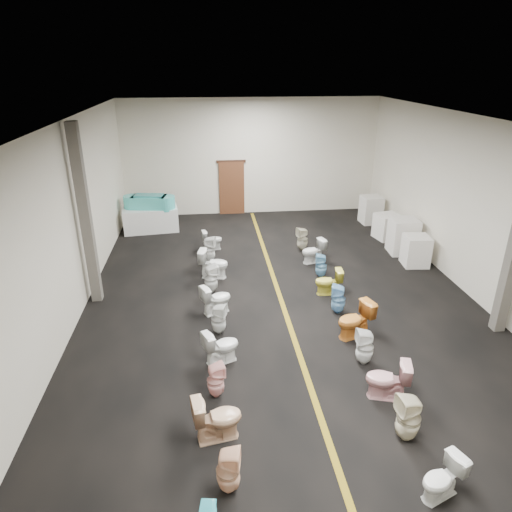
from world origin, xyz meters
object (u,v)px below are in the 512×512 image
Objects in this scene: display_table at (151,219)px; toilet_right_5 at (355,320)px; toilet_left_5 at (219,319)px; toilet_right_4 at (365,347)px; appliance_crate_a at (416,251)px; toilet_left_6 at (216,299)px; appliance_crate_c at (387,226)px; toilet_right_1 at (442,479)px; toilet_left_1 at (228,471)px; toilet_left_10 at (212,240)px; toilet_right_6 at (338,299)px; toilet_right_3 at (387,380)px; appliance_crate_d at (371,210)px; toilet_right_9 at (313,251)px; toilet_right_2 at (408,418)px; toilet_left_2 at (217,418)px; toilet_right_7 at (329,282)px; bathtub at (149,202)px; toilet_left_8 at (214,264)px; toilet_left_4 at (221,346)px; toilet_right_10 at (302,239)px; toilet_left_9 at (209,250)px; toilet_left_3 at (216,380)px; toilet_left_7 at (211,279)px; toilet_right_8 at (321,266)px.

toilet_right_5 is (5.23, -7.67, -0.01)m from display_table.
toilet_left_5 is 0.93× the size of toilet_right_4.
toilet_left_6 is (-6.09, -2.22, -0.08)m from appliance_crate_a.
appliance_crate_c reaches higher than toilet_right_1.
toilet_left_1 is 1.14× the size of toilet_left_10.
toilet_right_6 reaches higher than toilet_right_1.
display_table reaches higher than toilet_right_3.
appliance_crate_d reaches higher than toilet_right_1.
toilet_right_1 is at bearing -104.73° from appliance_crate_d.
toilet_right_2 is at bearing -16.23° from toilet_right_9.
toilet_left_2 reaches higher than toilet_right_7.
toilet_right_7 is (5.17, -5.60, -0.71)m from bathtub.
toilet_left_2 is at bearing -168.56° from toilet_left_8.
toilet_right_10 is (2.88, 5.78, 0.01)m from toilet_left_4.
display_table is at bearing 45.66° from toilet_left_9.
toilet_left_3 is 0.92× the size of toilet_left_6.
bathtub reaches higher than toilet_left_8.
toilet_left_7 is (0.00, 4.19, 0.04)m from toilet_left_3.
toilet_right_10 is (-0.08, 7.20, -0.01)m from toilet_right_3.
toilet_left_3 is (2.08, -9.32, -0.08)m from display_table.
toilet_right_5 reaches higher than toilet_left_9.
toilet_left_3 reaches higher than toilet_right_1.
toilet_left_2 is 1.17× the size of toilet_left_3.
toilet_right_7 is (5.17, -5.60, -0.07)m from display_table.
toilet_right_8 is 2.05m from toilet_right_10.
toilet_right_10 is (3.05, 0.61, -0.02)m from toilet_left_9.
toilet_right_4 is (-3.15, -8.61, -0.13)m from appliance_crate_d.
toilet_right_10 is (2.90, 4.68, 0.03)m from toilet_left_5.
toilet_left_1 is 3.42m from toilet_right_3.
toilet_left_2 is 2.07m from toilet_left_4.
toilet_right_4 is (-3.15, -4.62, -0.07)m from appliance_crate_a.
toilet_left_8 reaches higher than toilet_left_1.
toilet_left_8 is at bearing 9.99° from toilet_left_1.
toilet_right_4 is 2.05m from toilet_right_6.
toilet_left_5 is at bearing -58.10° from toilet_right_7.
appliance_crate_d is at bearing 113.40° from toilet_right_10.
toilet_right_7 is at bearing -119.18° from appliance_crate_d.
toilet_right_10 is at bearing -160.69° from toilet_right_6.
toilet_right_2 is (5.14, -10.71, 0.00)m from display_table.
bathtub is 2.21× the size of toilet_left_8.
toilet_right_3 is (3.10, -0.39, 0.05)m from toilet_left_3.
toilet_right_6 is (-3.12, -6.55, -0.14)m from appliance_crate_d.
toilet_right_1 is at bearing -178.86° from toilet_left_7.
appliance_crate_d is 1.24× the size of toilet_right_5.
toilet_left_6 is at bearing 161.50° from toilet_left_7.
toilet_right_8 is (3.05, -0.33, -0.07)m from toilet_left_8.
toilet_right_10 is (-0.06, 3.10, 0.03)m from toilet_right_7.
toilet_right_5 is 1.19× the size of toilet_right_8.
display_table is 12.89m from toilet_right_1.
toilet_right_3 is at bearing -110.24° from toilet_left_5.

